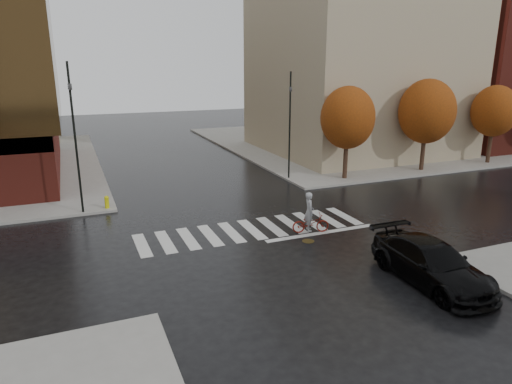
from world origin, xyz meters
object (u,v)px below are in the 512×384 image
fire_hydrant (107,201)px  traffic_light_ne (290,119)px  cyclist (310,219)px  traffic_light_nw (74,127)px  sedan (431,263)px

fire_hydrant → traffic_light_ne: bearing=11.1°
cyclist → traffic_light_ne: (3.79, 10.00, 3.69)m
traffic_light_ne → fire_hydrant: size_ratio=10.10×
traffic_light_nw → sedan: bearing=54.4°
sedan → fire_hydrant: size_ratio=7.51×
traffic_light_nw → fire_hydrant: size_ratio=10.99×
traffic_light_ne → fire_hydrant: traffic_light_ne is taller
traffic_light_ne → traffic_light_nw: bearing=-11.0°
sedan → traffic_light_nw: 18.71m
traffic_light_nw → traffic_light_ne: size_ratio=1.09×
fire_hydrant → sedan: bearing=-52.6°
traffic_light_nw → traffic_light_ne: 14.38m
traffic_light_nw → fire_hydrant: traffic_light_nw is taller
sedan → traffic_light_ne: bearing=83.5°
cyclist → traffic_light_nw: traffic_light_nw is taller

